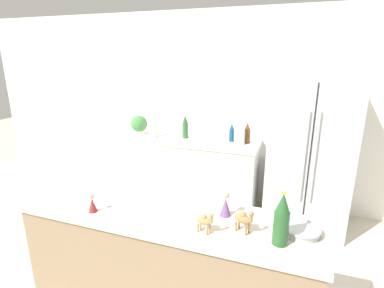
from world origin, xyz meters
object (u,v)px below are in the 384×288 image
at_px(paper_towel_roll, 154,129).
at_px(camel_figurine, 205,220).
at_px(wise_man_figurine_purple, 226,205).
at_px(fruit_bowl, 302,230).
at_px(back_bottle_2, 185,127).
at_px(camel_figurine_second, 244,219).
at_px(wine_bottle, 282,220).
at_px(back_bottle_0, 247,133).
at_px(potted_plant, 139,125).
at_px(wise_man_figurine_crimson, 92,204).
at_px(back_bottle_3, 242,135).
at_px(refrigerator, 308,155).
at_px(back_bottle_1, 232,133).

xyz_separation_m(paper_towel_roll, camel_figurine, (1.37, -2.06, 0.03)).
bearing_deg(camel_figurine, wise_man_figurine_purple, 73.53).
bearing_deg(fruit_bowl, camel_figurine, -161.64).
xyz_separation_m(fruit_bowl, wise_man_figurine_purple, (-0.48, 0.05, 0.05)).
relative_size(back_bottle_2, camel_figurine_second, 2.07).
bearing_deg(wine_bottle, camel_figurine_second, 168.77).
xyz_separation_m(back_bottle_0, fruit_bowl, (0.67, -2.00, -0.04)).
height_order(back_bottle_2, fruit_bowl, back_bottle_2).
distance_m(paper_towel_roll, wine_bottle, 2.71).
distance_m(potted_plant, wise_man_figurine_purple, 2.49).
bearing_deg(fruit_bowl, wise_man_figurine_purple, 173.52).
height_order(back_bottle_0, wise_man_figurine_crimson, back_bottle_0).
xyz_separation_m(back_bottle_2, back_bottle_3, (0.78, -0.05, -0.03)).
bearing_deg(paper_towel_roll, back_bottle_2, 10.96).
height_order(back_bottle_3, wise_man_figurine_crimson, back_bottle_3).
distance_m(refrigerator, camel_figurine, 2.13).
relative_size(camel_figurine, wise_man_figurine_purple, 0.82).
bearing_deg(paper_towel_roll, fruit_bowl, -44.35).
xyz_separation_m(back_bottle_1, wine_bottle, (0.75, -2.15, 0.10)).
xyz_separation_m(back_bottle_3, wise_man_figurine_crimson, (-0.61, -2.11, -0.00)).
height_order(camel_figurine_second, wise_man_figurine_purple, wise_man_figurine_purple).
distance_m(back_bottle_3, camel_figurine_second, 2.04).
relative_size(back_bottle_1, camel_figurine, 1.75).
height_order(back_bottle_3, camel_figurine, back_bottle_3).
height_order(paper_towel_roll, wise_man_figurine_crimson, paper_towel_roll).
bearing_deg(fruit_bowl, back_bottle_3, 110.47).
bearing_deg(fruit_bowl, back_bottle_1, 113.42).
distance_m(refrigerator, back_bottle_0, 0.77).
relative_size(back_bottle_2, camel_figurine, 2.33).
xyz_separation_m(back_bottle_1, camel_figurine_second, (0.54, -2.11, 0.04)).
relative_size(paper_towel_roll, fruit_bowl, 1.01).
relative_size(back_bottle_1, wise_man_figurine_purple, 1.43).
distance_m(fruit_bowl, wise_man_figurine_crimson, 1.34).
xyz_separation_m(back_bottle_2, fruit_bowl, (1.49, -1.96, -0.07)).
bearing_deg(potted_plant, fruit_bowl, -41.32).
height_order(potted_plant, camel_figurine_second, potted_plant).
bearing_deg(back_bottle_0, refrigerator, -11.74).
relative_size(back_bottle_0, back_bottle_2, 0.83).
bearing_deg(back_bottle_0, wise_man_figurine_crimson, -106.57).
bearing_deg(back_bottle_1, wine_bottle, -70.68).
relative_size(potted_plant, wise_man_figurine_purple, 1.60).
bearing_deg(fruit_bowl, wine_bottle, -129.42).
relative_size(fruit_bowl, camel_figurine, 1.57).
relative_size(refrigerator, wise_man_figurine_crimson, 13.34).
xyz_separation_m(potted_plant, fruit_bowl, (2.15, -1.89, -0.06)).
height_order(paper_towel_roll, fruit_bowl, paper_towel_roll).
xyz_separation_m(refrigerator, camel_figurine, (-0.61, -2.03, 0.17)).
relative_size(back_bottle_3, wise_man_figurine_purple, 1.53).
height_order(camel_figurine, camel_figurine_second, camel_figurine_second).
bearing_deg(back_bottle_2, paper_towel_roll, -169.04).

